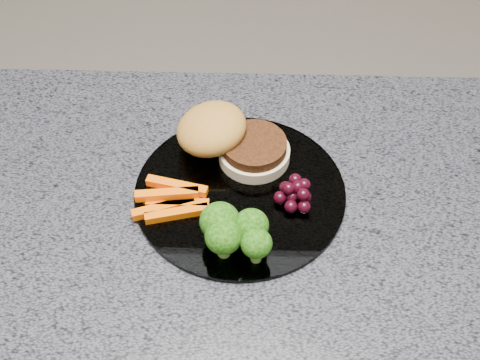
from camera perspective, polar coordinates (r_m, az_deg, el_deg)
name	(u,v)px	position (r m, az deg, el deg)	size (l,w,h in m)	color
countertop	(151,248)	(0.81, -7.64, -5.79)	(1.20, 0.60, 0.04)	#4C4D56
plate	(240,192)	(0.82, 0.00, -1.05)	(0.26, 0.26, 0.01)	white
burger	(227,139)	(0.85, -1.15, 3.52)	(0.15, 0.12, 0.05)	beige
carrot_sticks	(172,200)	(0.81, -5.79, -1.70)	(0.09, 0.06, 0.02)	#F96204
broccoli	(234,230)	(0.74, -0.53, -4.32)	(0.08, 0.07, 0.05)	#689A38
grape_bunch	(296,193)	(0.80, 4.77, -1.11)	(0.05, 0.05, 0.03)	black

